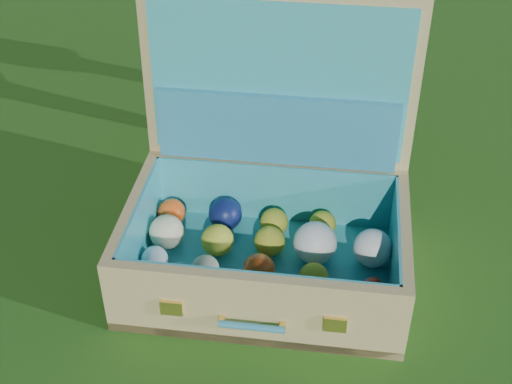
# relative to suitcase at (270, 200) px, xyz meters

# --- Properties ---
(ground) EXTENTS (60.00, 60.00, 0.00)m
(ground) POSITION_rel_suitcase_xyz_m (-0.02, -0.23, -0.17)
(ground) COLOR #215114
(ground) RESTS_ON ground
(suitcase) EXTENTS (0.78, 0.70, 0.63)m
(suitcase) POSITION_rel_suitcase_xyz_m (0.00, 0.00, 0.00)
(suitcase) COLOR tan
(suitcase) RESTS_ON ground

